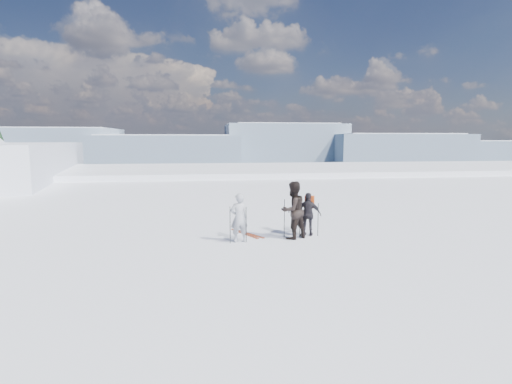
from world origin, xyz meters
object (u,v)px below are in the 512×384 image
skier_grey (239,218)px  skis_loose (246,234)px  skier_dark (293,210)px  skier_pack (308,214)px

skier_grey → skis_loose: (0.37, 1.08, -0.79)m
skier_grey → skier_dark: (1.84, 0.22, 0.17)m
skier_dark → skis_loose: skier_dark is taller
skier_dark → skier_pack: (0.62, 0.32, -0.22)m
skis_loose → skier_dark: bearing=-30.3°
skis_loose → skier_grey: bearing=-108.8°
skier_grey → skis_loose: skier_grey is taller
skier_grey → skis_loose: size_ratio=1.03×
skier_grey → skier_dark: 1.86m
skier_grey → skier_dark: skier_dark is taller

